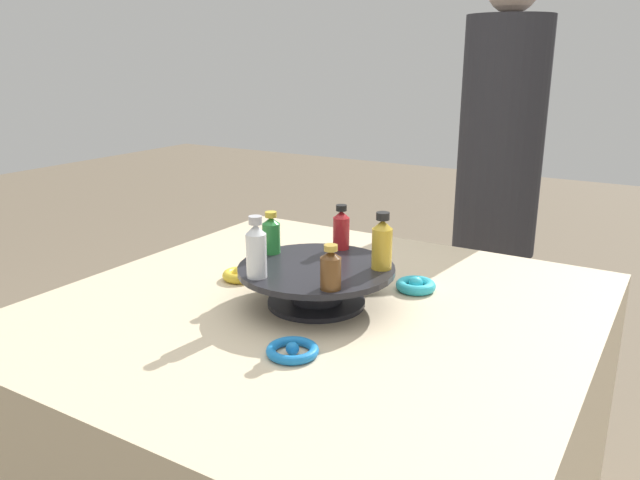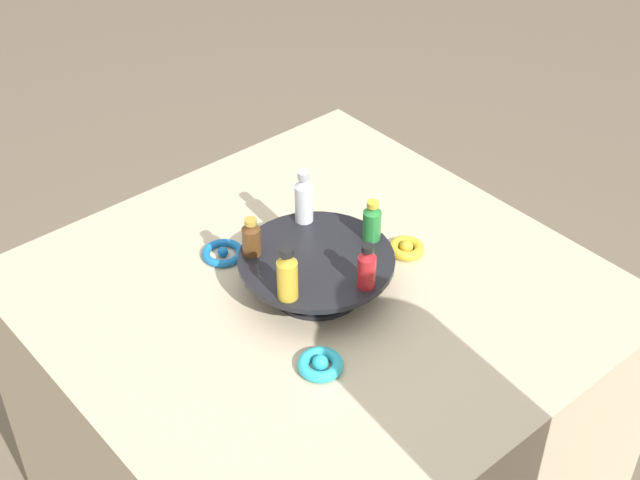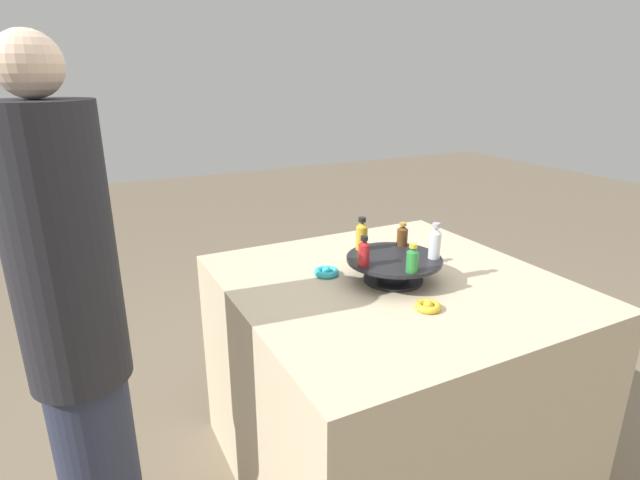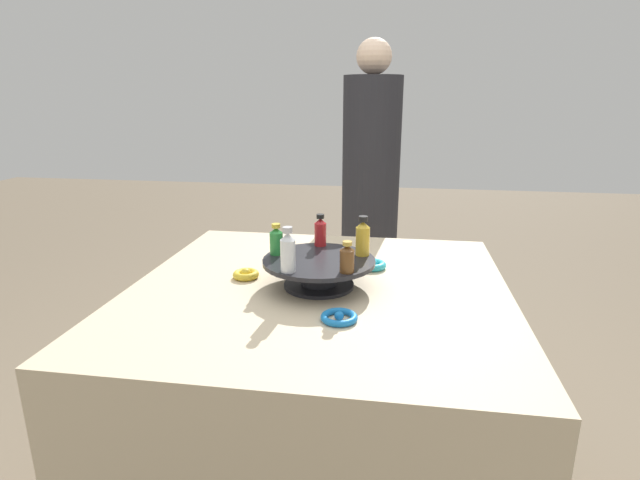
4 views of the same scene
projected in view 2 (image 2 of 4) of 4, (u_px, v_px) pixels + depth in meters
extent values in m
cube|color=beige|center=(317.00, 415.00, 2.09)|extent=(1.08, 1.08, 0.79)
cylinder|color=black|center=(316.00, 287.00, 1.85)|extent=(0.20, 0.20, 0.01)
cylinder|color=black|center=(316.00, 273.00, 1.83)|extent=(0.11, 0.11, 0.06)
cylinder|color=black|center=(316.00, 260.00, 1.81)|extent=(0.32, 0.32, 0.01)
cylinder|color=silver|center=(304.00, 203.00, 1.88)|extent=(0.04, 0.04, 0.09)
cone|color=silver|center=(304.00, 182.00, 1.84)|extent=(0.04, 0.04, 0.02)
cylinder|color=#B2B2B7|center=(304.00, 175.00, 1.83)|extent=(0.03, 0.03, 0.02)
cylinder|color=brown|center=(252.00, 241.00, 1.79)|extent=(0.04, 0.04, 0.06)
cone|color=brown|center=(251.00, 227.00, 1.77)|extent=(0.04, 0.04, 0.01)
cylinder|color=#B79338|center=(250.00, 222.00, 1.76)|extent=(0.03, 0.03, 0.01)
cylinder|color=gold|center=(287.00, 280.00, 1.68)|extent=(0.04, 0.04, 0.08)
cone|color=gold|center=(287.00, 259.00, 1.65)|extent=(0.04, 0.04, 0.02)
cylinder|color=black|center=(287.00, 252.00, 1.64)|extent=(0.03, 0.03, 0.01)
cylinder|color=#B21E23|center=(367.00, 272.00, 1.71)|extent=(0.04, 0.04, 0.07)
cone|color=#B21E23|center=(367.00, 254.00, 1.68)|extent=(0.03, 0.03, 0.02)
cylinder|color=black|center=(368.00, 248.00, 1.67)|extent=(0.02, 0.02, 0.01)
cylinder|color=#288438|center=(372.00, 225.00, 1.83)|extent=(0.04, 0.04, 0.07)
cone|color=#288438|center=(373.00, 209.00, 1.81)|extent=(0.04, 0.04, 0.01)
cylinder|color=gold|center=(373.00, 204.00, 1.80)|extent=(0.03, 0.03, 0.01)
torus|color=blue|center=(223.00, 253.00, 1.93)|extent=(0.09, 0.09, 0.02)
sphere|color=blue|center=(223.00, 252.00, 1.93)|extent=(0.02, 0.02, 0.02)
torus|color=#2DB7CC|center=(320.00, 365.00, 1.66)|extent=(0.09, 0.09, 0.02)
sphere|color=#2DB7CC|center=(320.00, 363.00, 1.66)|extent=(0.03, 0.03, 0.03)
torus|color=gold|center=(406.00, 248.00, 1.94)|extent=(0.08, 0.08, 0.02)
sphere|color=gold|center=(406.00, 247.00, 1.94)|extent=(0.03, 0.03, 0.03)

